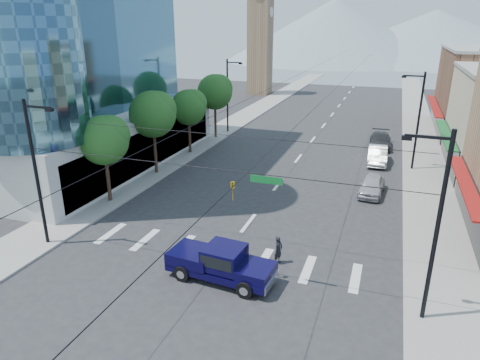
{
  "coord_description": "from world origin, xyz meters",
  "views": [
    {
      "loc": [
        8.38,
        -19.24,
        12.84
      ],
      "look_at": [
        -0.68,
        6.2,
        3.0
      ],
      "focal_mm": 32.0,
      "sensor_mm": 36.0,
      "label": 1
    }
  ],
  "objects": [
    {
      "name": "sidewalk_right",
      "position": [
        12.0,
        40.0,
        0.07
      ],
      "size": [
        4.0,
        120.0,
        0.15
      ],
      "primitive_type": "cube",
      "color": "gray",
      "rests_on": "ground"
    },
    {
      "name": "parked_car_mid",
      "position": [
        7.6,
        23.03,
        0.83
      ],
      "size": [
        1.94,
        5.12,
        1.67
      ],
      "primitive_type": "imported",
      "rotation": [
        0.0,
        0.0,
        0.03
      ],
      "color": "silver",
      "rests_on": "ground"
    },
    {
      "name": "parked_car_far",
      "position": [
        7.6,
        29.06,
        0.8
      ],
      "size": [
        2.43,
        5.61,
        1.61
      ],
      "primitive_type": "imported",
      "rotation": [
        0.0,
        0.0,
        0.03
      ],
      "color": "#2F2F31",
      "rests_on": "ground"
    },
    {
      "name": "parked_car_near",
      "position": [
        7.6,
        14.4,
        0.76
      ],
      "size": [
        2.09,
        4.57,
        1.52
      ],
      "primitive_type": "imported",
      "rotation": [
        0.0,
        0.0,
        -0.07
      ],
      "color": "silver",
      "rests_on": "ground"
    },
    {
      "name": "ground",
      "position": [
        0.0,
        0.0,
        0.0
      ],
      "size": [
        160.0,
        160.0,
        0.0
      ],
      "primitive_type": "plane",
      "color": "#28282B",
      "rests_on": "ground"
    },
    {
      "name": "tree_far",
      "position": [
        -11.07,
        27.1,
        5.59
      ],
      "size": [
        4.09,
        4.09,
        7.52
      ],
      "color": "black",
      "rests_on": "ground"
    },
    {
      "name": "tree_near",
      "position": [
        -11.07,
        6.1,
        4.99
      ],
      "size": [
        3.65,
        3.64,
        6.71
      ],
      "color": "black",
      "rests_on": "ground"
    },
    {
      "name": "mountain_left",
      "position": [
        -15.0,
        150.0,
        11.0
      ],
      "size": [
        80.0,
        80.0,
        22.0
      ],
      "primitive_type": "cone",
      "color": "gray",
      "rests_on": "ground"
    },
    {
      "name": "tree_midfar",
      "position": [
        -11.07,
        20.1,
        4.99
      ],
      "size": [
        3.65,
        3.64,
        6.71
      ],
      "color": "black",
      "rests_on": "ground"
    },
    {
      "name": "pickup_truck",
      "position": [
        0.78,
        -1.01,
        1.03
      ],
      "size": [
        5.99,
        2.65,
        1.97
      ],
      "rotation": [
        0.0,
        0.0,
        -0.08
      ],
      "color": "#0A0734",
      "rests_on": "ground"
    },
    {
      "name": "office_tower",
      "position": [
        -26.26,
        13.85,
        14.45
      ],
      "size": [
        29.5,
        27.0,
        30.0
      ],
      "color": "#B7B7B2",
      "rests_on": "ground"
    },
    {
      "name": "lamp_pole_nw",
      "position": [
        -10.67,
        30.0,
        4.94
      ],
      "size": [
        2.0,
        0.25,
        9.0
      ],
      "color": "black",
      "rests_on": "ground"
    },
    {
      "name": "mountain_right",
      "position": [
        20.0,
        160.0,
        9.0
      ],
      "size": [
        90.0,
        90.0,
        18.0
      ],
      "primitive_type": "cone",
      "color": "gray",
      "rests_on": "ground"
    },
    {
      "name": "sidewalk_left",
      "position": [
        -12.0,
        40.0,
        0.07
      ],
      "size": [
        4.0,
        120.0,
        0.15
      ],
      "primitive_type": "cube",
      "color": "gray",
      "rests_on": "ground"
    },
    {
      "name": "tree_midnear",
      "position": [
        -11.07,
        13.1,
        5.59
      ],
      "size": [
        4.09,
        4.09,
        7.52
      ],
      "color": "black",
      "rests_on": "ground"
    },
    {
      "name": "pedestrian",
      "position": [
        3.25,
        1.61,
        0.83
      ],
      "size": [
        0.59,
        0.71,
        1.67
      ],
      "primitive_type": "imported",
      "rotation": [
        0.0,
        0.0,
        1.21
      ],
      "color": "black",
      "rests_on": "ground"
    },
    {
      "name": "lamp_pole_ne",
      "position": [
        10.67,
        22.0,
        4.94
      ],
      "size": [
        2.0,
        0.25,
        9.0
      ],
      "color": "black",
      "rests_on": "ground"
    },
    {
      "name": "clock_tower",
      "position": [
        -16.5,
        62.0,
        10.64
      ],
      "size": [
        4.8,
        4.8,
        20.4
      ],
      "color": "#8C6B4C",
      "rests_on": "ground"
    },
    {
      "name": "signal_rig",
      "position": [
        0.19,
        -1.0,
        4.64
      ],
      "size": [
        21.8,
        0.2,
        9.0
      ],
      "color": "black",
      "rests_on": "ground"
    }
  ]
}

